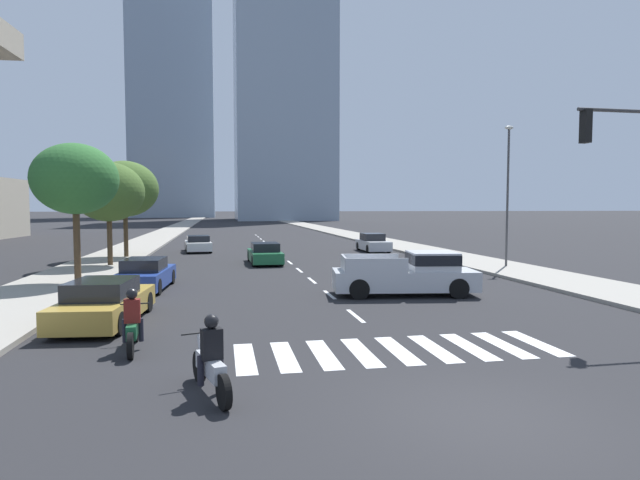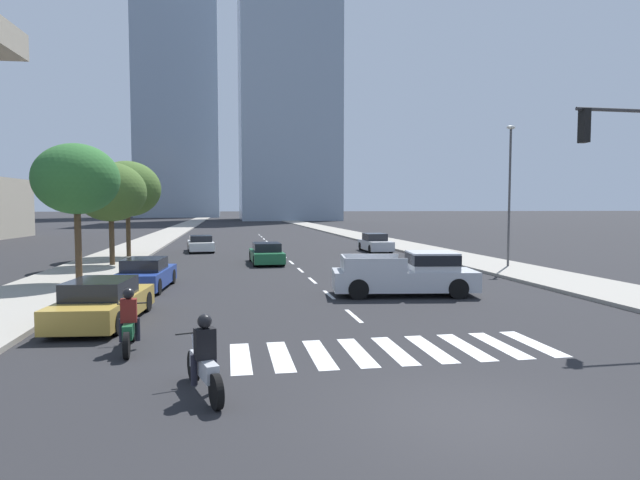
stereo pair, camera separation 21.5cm
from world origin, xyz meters
TOP-DOWN VIEW (x-y plane):
  - ground_plane at (0.00, 0.00)m, footprint 800.00×800.00m
  - sidewalk_east at (11.04, 30.00)m, footprint 4.00×260.00m
  - sidewalk_west at (-11.04, 30.00)m, footprint 4.00×260.00m
  - crosswalk_near at (0.00, 4.06)m, footprint 7.65×2.48m
  - lane_divider_center at (0.00, 32.06)m, footprint 0.14×50.00m
  - motorcycle_lead at (-4.30, 1.87)m, footprint 0.93×2.14m
  - motorcycle_trailing at (-6.18, 5.25)m, footprint 0.70×2.21m
  - pickup_truck at (3.08, 11.43)m, footprint 5.65×2.68m
  - sedan_white_0 at (-5.85, 32.99)m, footprint 2.21×4.41m
  - sedan_silver_1 at (7.24, 30.70)m, footprint 1.80×4.31m
  - sedan_blue_2 at (-7.17, 14.68)m, footprint 2.06×4.52m
  - sedan_green_3 at (-1.55, 23.69)m, footprint 1.89×4.57m
  - sedan_gold_4 at (-7.46, 8.38)m, footprint 2.29×4.81m
  - street_lamp_east at (11.34, 18.74)m, footprint 0.50×0.24m
  - street_tree_nearest at (-10.24, 16.52)m, footprint 3.58×3.58m
  - street_tree_second at (-10.24, 23.25)m, footprint 3.87×3.87m
  - street_tree_third at (-10.24, 28.29)m, footprint 4.26×4.26m
  - office_tower_left_skyline at (-19.41, 175.04)m, footprint 26.36×24.90m
  - office_tower_center_skyline at (11.93, 131.37)m, footprint 24.46×28.91m

SIDE VIEW (x-z plane):
  - ground_plane at x=0.00m, z-range 0.00..0.00m
  - lane_divider_center at x=0.00m, z-range 0.00..0.01m
  - crosswalk_near at x=0.00m, z-range 0.00..0.01m
  - sidewalk_east at x=11.04m, z-range 0.00..0.15m
  - sidewalk_west at x=-11.04m, z-range 0.00..0.15m
  - sedan_white_0 at x=-5.85m, z-range -0.04..1.19m
  - motorcycle_trailing at x=-6.18m, z-range -0.16..1.33m
  - motorcycle_lead at x=-4.30m, z-range -0.16..1.33m
  - sedan_green_3 at x=-1.55m, z-range -0.05..1.21m
  - sedan_gold_4 at x=-7.46m, z-range -0.05..1.26m
  - sedan_blue_2 at x=-7.17m, z-range -0.05..1.26m
  - sedan_silver_1 at x=7.24m, z-range -0.06..1.32m
  - pickup_truck at x=3.08m, z-range -0.02..1.65m
  - street_tree_second at x=-10.24m, z-range 1.36..7.08m
  - street_tree_third at x=-10.24m, z-range 1.45..7.68m
  - street_lamp_east at x=11.34m, z-range 0.75..8.39m
  - street_tree_nearest at x=-10.24m, z-range 1.60..7.57m
  - office_tower_center_skyline at x=11.93m, z-range -0.53..80.37m
  - office_tower_left_skyline at x=-19.41m, z-range -0.53..103.94m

